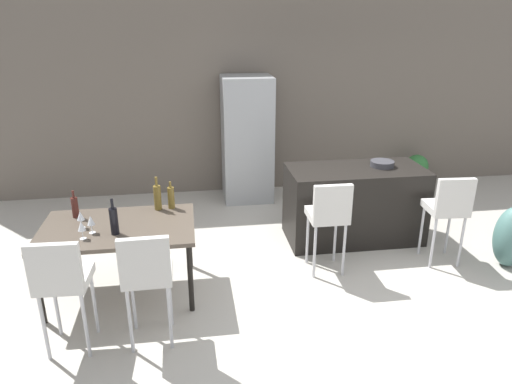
{
  "coord_description": "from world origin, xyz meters",
  "views": [
    {
      "loc": [
        -1.54,
        -4.29,
        2.64
      ],
      "look_at": [
        -0.85,
        0.37,
        0.85
      ],
      "focal_mm": 32.68,
      "sensor_mm": 36.0,
      "label": 1
    }
  ],
  "objects": [
    {
      "name": "dining_chair_far",
      "position": [
        -1.94,
        -0.89,
        0.7
      ],
      "size": [
        0.41,
        0.41,
        1.05
      ],
      "color": "beige",
      "rests_on": "ground_plane"
    },
    {
      "name": "wine_bottle_corner",
      "position": [
        -1.76,
        0.32,
        0.86
      ],
      "size": [
        0.07,
        0.07,
        0.29
      ],
      "color": "brown",
      "rests_on": "dining_table"
    },
    {
      "name": "ground_plane",
      "position": [
        0.0,
        0.0,
        0.0
      ],
      "size": [
        10.0,
        10.0,
        0.0
      ],
      "primitive_type": "plane",
      "color": "#ADA89E"
    },
    {
      "name": "potted_plant",
      "position": [
        2.05,
        2.39,
        0.32
      ],
      "size": [
        0.36,
        0.36,
        0.56
      ],
      "color": "#38383D",
      "rests_on": "ground_plane"
    },
    {
      "name": "back_wall",
      "position": [
        0.0,
        2.84,
        1.45
      ],
      "size": [
        10.0,
        0.12,
        2.9
      ],
      "primitive_type": "cube",
      "color": "#665B51",
      "rests_on": "ground_plane"
    },
    {
      "name": "fruit_bowl",
      "position": [
        0.77,
        0.84,
        0.96
      ],
      "size": [
        0.29,
        0.29,
        0.07
      ],
      "primitive_type": "cylinder",
      "color": "#333338",
      "rests_on": "kitchen_island"
    },
    {
      "name": "dining_table",
      "position": [
        -2.27,
        -0.06,
        0.68
      ],
      "size": [
        1.46,
        0.95,
        0.74
      ],
      "color": "#4C4238",
      "rests_on": "ground_plane"
    },
    {
      "name": "wine_glass_left",
      "position": [
        -2.54,
        -0.3,
        0.86
      ],
      "size": [
        0.07,
        0.07,
        0.17
      ],
      "color": "silver",
      "rests_on": "dining_table"
    },
    {
      "name": "wine_bottle_near",
      "position": [
        -2.71,
        0.23,
        0.85
      ],
      "size": [
        0.07,
        0.07,
        0.28
      ],
      "color": "#471E19",
      "rests_on": "dining_table"
    },
    {
      "name": "kitchen_island",
      "position": [
        0.44,
        0.8,
        0.46
      ],
      "size": [
        1.64,
        0.77,
        0.92
      ],
      "primitive_type": "cube",
      "color": "black",
      "rests_on": "ground_plane"
    },
    {
      "name": "dining_chair_near",
      "position": [
        -2.6,
        -0.89,
        0.7
      ],
      "size": [
        0.42,
        0.42,
        1.05
      ],
      "color": "beige",
      "rests_on": "ground_plane"
    },
    {
      "name": "wine_bottle_inner",
      "position": [
        -2.26,
        -0.23,
        0.87
      ],
      "size": [
        0.08,
        0.08,
        0.35
      ],
      "color": "black",
      "rests_on": "dining_table"
    },
    {
      "name": "bar_chair_middle",
      "position": [
        1.22,
        0.04,
        0.7
      ],
      "size": [
        0.43,
        0.43,
        1.05
      ],
      "color": "beige",
      "rests_on": "ground_plane"
    },
    {
      "name": "wine_glass_right",
      "position": [
        -2.6,
        -0.05,
        0.86
      ],
      "size": [
        0.07,
        0.07,
        0.17
      ],
      "color": "silver",
      "rests_on": "dining_table"
    },
    {
      "name": "bar_chair_left",
      "position": [
        -0.13,
        0.04,
        0.7
      ],
      "size": [
        0.4,
        0.4,
        1.05
      ],
      "color": "beige",
      "rests_on": "ground_plane"
    },
    {
      "name": "wine_bottle_middle",
      "position": [
        -1.9,
        0.31,
        0.88
      ],
      "size": [
        0.08,
        0.08,
        0.36
      ],
      "color": "brown",
      "rests_on": "dining_table"
    },
    {
      "name": "refrigerator",
      "position": [
        -0.69,
        2.4,
        0.92
      ],
      "size": [
        0.72,
        0.68,
        1.84
      ],
      "primitive_type": "cube",
      "color": "#939699",
      "rests_on": "ground_plane"
    },
    {
      "name": "wine_glass_far",
      "position": [
        -2.48,
        -0.18,
        0.86
      ],
      "size": [
        0.07,
        0.07,
        0.17
      ],
      "color": "silver",
      "rests_on": "dining_table"
    },
    {
      "name": "floor_vase",
      "position": [
        1.93,
        -0.13,
        0.36
      ],
      "size": [
        0.37,
        0.37,
        0.9
      ],
      "color": "#47706B",
      "rests_on": "ground_plane"
    }
  ]
}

